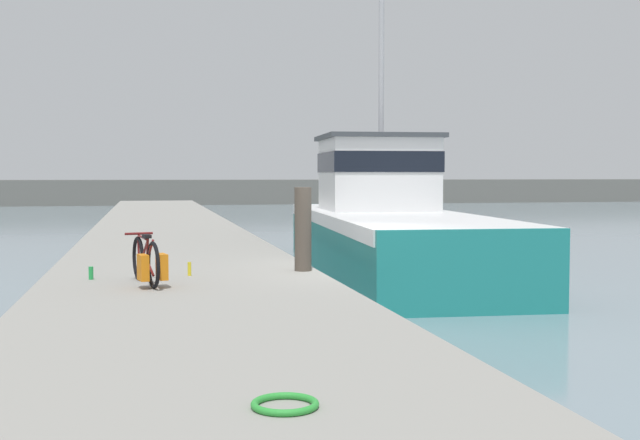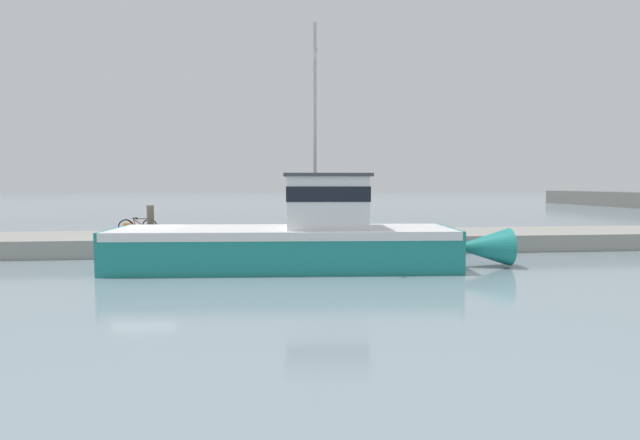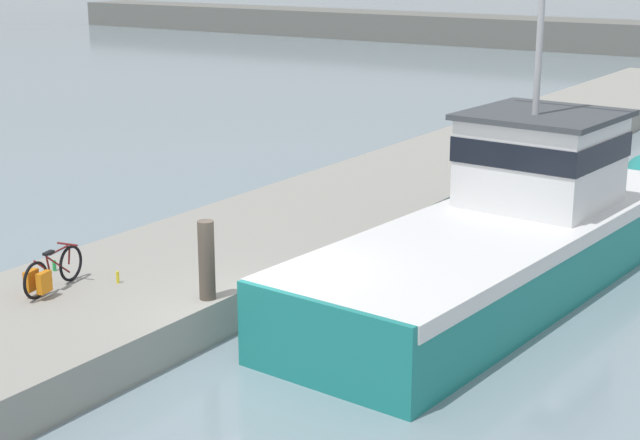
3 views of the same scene
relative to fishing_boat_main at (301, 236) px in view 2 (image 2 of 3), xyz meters
name	(u,v)px [view 2 (image 2 of 3)]	position (x,y,z in m)	size (l,w,h in m)	color
ground_plane	(147,261)	(-2.37, -6.20, -1.21)	(320.00, 320.00, 0.00)	gray
dock_pier	(162,243)	(-5.43, -6.20, -0.81)	(4.64, 80.00, 0.79)	gray
fishing_boat_main	(301,236)	(0.00, 0.00, 0.00)	(4.39, 15.05, 9.05)	teal
bicycle_touring	(134,226)	(-6.04, -7.58, -0.06)	(0.65, 1.74, 0.77)	black
mooring_post	(151,222)	(-3.38, -6.23, 0.32)	(0.30, 0.30, 1.46)	#51473D
water_bottle_on_curb	(158,230)	(-6.94, -6.68, -0.31)	(0.07, 0.07, 0.21)	green
water_bottle_by_bike	(154,232)	(-5.36, -6.51, -0.30)	(0.06, 0.06, 0.23)	yellow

